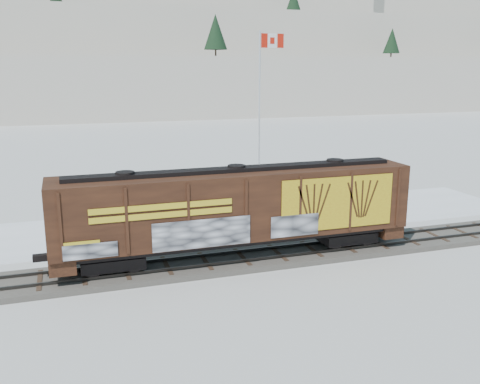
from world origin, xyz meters
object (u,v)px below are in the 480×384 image
object	(u,v)px
hopper_railcar	(237,207)
flagpole	(260,140)
car_silver	(219,216)
car_dark	(273,205)
car_white	(277,210)

from	to	relation	value
hopper_railcar	flagpole	bearing A→B (deg)	64.51
car_silver	car_dark	xyz separation A→B (m)	(4.43, 1.95, -0.10)
flagpole	car_dark	world-z (taller)	flagpole
flagpole	car_silver	xyz separation A→B (m)	(-4.93, -5.95, -3.89)
car_silver	hopper_railcar	bearing A→B (deg)	155.40
flagpole	hopper_railcar	bearing A→B (deg)	-115.49
hopper_railcar	car_dark	size ratio (longest dim) A/B	3.89
hopper_railcar	car_white	world-z (taller)	hopper_railcar
hopper_railcar	car_silver	distance (m)	6.57
car_silver	car_white	distance (m)	4.24
hopper_railcar	car_silver	xyz separation A→B (m)	(0.83, 6.13, -2.20)
car_white	car_dark	world-z (taller)	same
car_white	car_silver	bearing A→B (deg)	94.50
car_white	flagpole	bearing A→B (deg)	-11.83
flagpole	car_white	size ratio (longest dim) A/B	3.01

